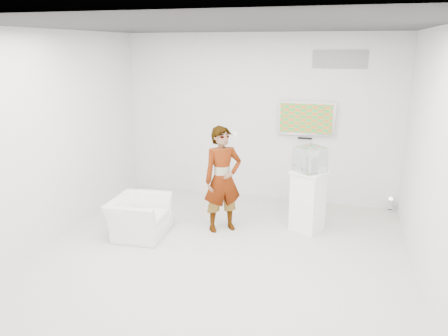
# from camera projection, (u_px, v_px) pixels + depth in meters

# --- Properties ---
(room) EXTENTS (5.01, 5.01, 3.00)m
(room) POSITION_uv_depth(u_px,v_px,m) (220.00, 149.00, 5.58)
(room) COLOR beige
(room) RESTS_ON ground
(tv) EXTENTS (1.00, 0.08, 0.60)m
(tv) POSITION_uv_depth(u_px,v_px,m) (306.00, 118.00, 7.62)
(tv) COLOR silver
(tv) RESTS_ON room
(logo_decal) EXTENTS (0.90, 0.02, 0.30)m
(logo_decal) POSITION_uv_depth(u_px,v_px,m) (340.00, 59.00, 7.25)
(logo_decal) COLOR gray
(logo_decal) RESTS_ON room
(person) EXTENTS (0.71, 0.67, 1.63)m
(person) POSITION_uv_depth(u_px,v_px,m) (223.00, 179.00, 6.62)
(person) COLOR white
(person) RESTS_ON room
(armchair) EXTENTS (0.82, 0.93, 0.58)m
(armchair) POSITION_uv_depth(u_px,v_px,m) (139.00, 217.00, 6.57)
(armchair) COLOR white
(armchair) RESTS_ON room
(pedestal) EXTENTS (0.61, 0.61, 0.95)m
(pedestal) POSITION_uv_depth(u_px,v_px,m) (308.00, 201.00, 6.70)
(pedestal) COLOR white
(pedestal) RESTS_ON room
(floor_uplight) EXTENTS (0.17, 0.17, 0.25)m
(floor_uplight) POSITION_uv_depth(u_px,v_px,m) (390.00, 205.00, 7.53)
(floor_uplight) COLOR white
(floor_uplight) RESTS_ON room
(vitrine) EXTENTS (0.53, 0.53, 0.38)m
(vitrine) POSITION_uv_depth(u_px,v_px,m) (310.00, 159.00, 6.52)
(vitrine) COLOR white
(vitrine) RESTS_ON pedestal
(console) EXTENTS (0.12, 0.17, 0.23)m
(console) POSITION_uv_depth(u_px,v_px,m) (310.00, 164.00, 6.54)
(console) COLOR white
(console) RESTS_ON pedestal
(wii_remote) EXTENTS (0.10, 0.15, 0.04)m
(wii_remote) POSITION_uv_depth(u_px,v_px,m) (235.00, 134.00, 6.66)
(wii_remote) COLOR white
(wii_remote) RESTS_ON person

